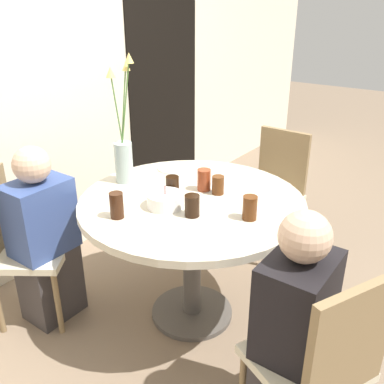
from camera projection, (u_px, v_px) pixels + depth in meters
ground_plane at (192, 313)px, 2.62m from camera, size 16.00×16.00×0.00m
wall_back at (37, 77)px, 2.74m from camera, size 8.00×0.05×2.60m
doorway_panel at (165, 91)px, 3.76m from camera, size 0.90×0.01×2.05m
dining_table at (192, 220)px, 2.35m from camera, size 1.22×1.22×0.78m
chair_near_front at (16, 240)px, 2.42m from camera, size 0.56×0.56×0.91m
chair_left_flank at (322, 360)px, 1.62m from camera, size 0.53×0.53×0.91m
chair_far_back at (275, 186)px, 3.13m from camera, size 0.41×0.41×0.91m
birthday_cake at (165, 200)px, 2.20m from camera, size 0.19×0.19×0.12m
flower_vase at (123, 150)px, 2.45m from camera, size 0.15×0.14×0.73m
side_plate at (174, 168)px, 2.70m from camera, size 0.20×0.20×0.01m
drink_glass_0 at (117, 205)px, 2.08m from camera, size 0.07×0.07×0.13m
drink_glass_1 at (250, 208)px, 2.06m from camera, size 0.07×0.07×0.12m
drink_glass_2 at (192, 206)px, 2.10m from camera, size 0.08×0.08×0.11m
drink_glass_3 at (218, 185)px, 2.34m from camera, size 0.07×0.07×0.10m
drink_glass_4 at (204, 180)px, 2.38m from camera, size 0.08×0.08×0.12m
drink_glass_5 at (172, 186)px, 2.32m from camera, size 0.07×0.07×0.11m
person_boy at (44, 242)px, 2.43m from camera, size 0.34×0.24×1.07m
person_guest at (293, 336)px, 1.75m from camera, size 0.34×0.24×1.07m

